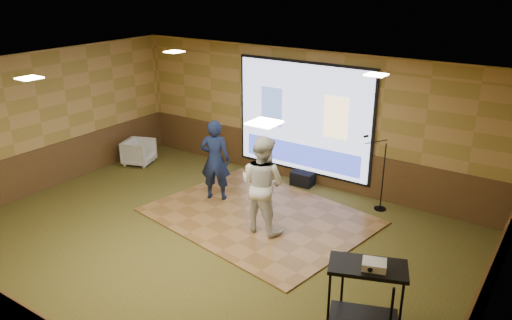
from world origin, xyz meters
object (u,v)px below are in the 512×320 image
Objects in this scene: dance_floor at (259,216)px; player_left at (215,160)px; projector at (374,265)px; duffel_bag at (302,179)px; player_right at (262,184)px; av_table at (366,285)px; mic_stand at (379,186)px; banquet_chair at (139,152)px; projector_screen at (303,119)px.

dance_floor is 1.50m from player_left.
projector is 5.11m from duffel_bag.
player_left is 0.94× the size of player_right.
projector reaches higher than av_table.
player_left is 1.13× the size of mic_stand.
player_right is 3.11m from av_table.
av_table is 2.13× the size of duffel_bag.
player_left is 5.74× the size of projector.
mic_stand is at bearing -5.90° from duffel_bag.
banquet_chair is (-4.45, 1.16, -0.63)m from player_right.
projector_screen is at bearing 95.61° from dance_floor.
player_right is (1.57, -0.61, 0.06)m from player_left.
player_left is 4.77m from av_table.
duffel_bag is (-1.86, 0.19, -0.34)m from mic_stand.
mic_stand reaches higher than dance_floor.
projector_screen is at bearing -90.25° from banquet_chair.
projector_screen is 4.27m from banquet_chair.
player_right reaches higher than banquet_chair.
dance_floor is 3.90× the size of av_table.
duffel_bag is (-0.42, 2.29, -0.79)m from player_right.
projector_screen reaches higher than av_table.
av_table is 3.50× the size of projector.
av_table is (4.23, -2.20, -0.14)m from player_left.
mic_stand reaches higher than banquet_chair.
banquet_chair is (-2.88, 0.55, -0.57)m from player_left.
mic_stand is (2.00, -0.38, -0.98)m from projector_screen.
dance_floor is at bearing -88.24° from duffel_bag.
av_table is at bearing 150.58° from player_right.
av_table is 4.99m from duffel_bag.
player_left reaches higher than projector.
projector is 0.20× the size of mic_stand.
mic_stand is at bearing -99.89° from banquet_chair.
player_left is at bearing -149.46° from mic_stand.
banquet_chair is at bearing -164.38° from duffel_bag.
mic_stand is at bearing 90.41° from projector.
mic_stand is at bearing -123.02° from player_right.
projector is 3.98m from mic_stand.
player_right reaches higher than player_left.
av_table is at bearing 147.32° from projector.
player_left reaches higher than duffel_bag.
projector_screen reaches higher than mic_stand.
mic_stand reaches higher than av_table.
dance_floor is at bearing -119.00° from banquet_chair.
dance_floor is 2.67× the size of mic_stand.
projector is 7.75m from banquet_chair.
player_right reaches higher than av_table.
projector_screen is at bearing -142.60° from player_left.
dance_floor is 4.17m from banquet_chair.
projector is at bearing -33.37° from dance_floor.
player_right is at bearing -123.49° from banquet_chair.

